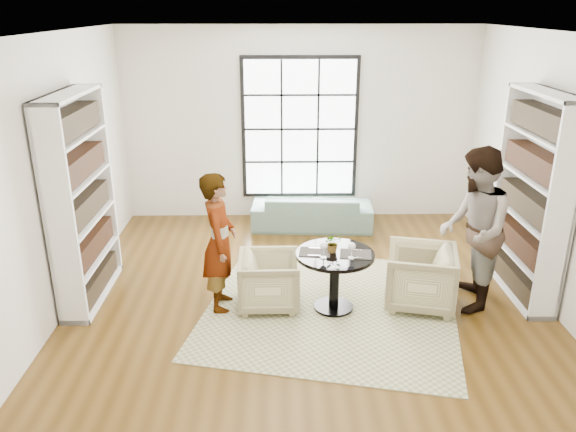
{
  "coord_description": "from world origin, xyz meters",
  "views": [
    {
      "loc": [
        -0.33,
        -5.71,
        3.26
      ],
      "look_at": [
        -0.23,
        0.4,
        0.96
      ],
      "focal_mm": 35.0,
      "sensor_mm": 36.0,
      "label": 1
    }
  ],
  "objects_px": {
    "armchair_right": "(420,277)",
    "person_left": "(219,242)",
    "pedestal_table": "(335,269)",
    "flower_centerpiece": "(333,243)",
    "armchair_left": "(269,281)",
    "wine_glass_right": "(352,247)",
    "sofa": "(312,211)",
    "person_right": "(474,230)",
    "wine_glass_left": "(324,246)"
  },
  "relations": [
    {
      "from": "armchair_right",
      "to": "person_left",
      "type": "bearing_deg",
      "value": -76.86
    },
    {
      "from": "pedestal_table",
      "to": "flower_centerpiece",
      "type": "distance_m",
      "value": 0.3
    },
    {
      "from": "armchair_left",
      "to": "wine_glass_right",
      "type": "xyz_separation_m",
      "value": [
        0.89,
        -0.23,
        0.52
      ]
    },
    {
      "from": "sofa",
      "to": "pedestal_table",
      "type": "bearing_deg",
      "value": 95.82
    },
    {
      "from": "person_right",
      "to": "armchair_right",
      "type": "bearing_deg",
      "value": -77.86
    },
    {
      "from": "pedestal_table",
      "to": "person_left",
      "type": "relative_size",
      "value": 0.55
    },
    {
      "from": "armchair_right",
      "to": "armchair_left",
      "type": "bearing_deg",
      "value": -76.92
    },
    {
      "from": "person_right",
      "to": "armchair_left",
      "type": "bearing_deg",
      "value": -78.05
    },
    {
      "from": "person_left",
      "to": "sofa",
      "type": "bearing_deg",
      "value": -25.94
    },
    {
      "from": "pedestal_table",
      "to": "wine_glass_left",
      "type": "xyz_separation_m",
      "value": [
        -0.14,
        -0.13,
        0.33
      ]
    },
    {
      "from": "person_right",
      "to": "flower_centerpiece",
      "type": "relative_size",
      "value": 8.72
    },
    {
      "from": "person_right",
      "to": "wine_glass_right",
      "type": "xyz_separation_m",
      "value": [
        -1.38,
        -0.22,
        -0.1
      ]
    },
    {
      "from": "armchair_left",
      "to": "person_left",
      "type": "distance_m",
      "value": 0.73
    },
    {
      "from": "person_left",
      "to": "flower_centerpiece",
      "type": "bearing_deg",
      "value": -92.68
    },
    {
      "from": "person_left",
      "to": "armchair_right",
      "type": "bearing_deg",
      "value": -90.52
    },
    {
      "from": "pedestal_table",
      "to": "armchair_left",
      "type": "relative_size",
      "value": 1.26
    },
    {
      "from": "person_left",
      "to": "person_right",
      "type": "xyz_separation_m",
      "value": [
        2.82,
        -0.01,
        0.13
      ]
    },
    {
      "from": "armchair_right",
      "to": "person_right",
      "type": "height_order",
      "value": "person_right"
    },
    {
      "from": "sofa",
      "to": "person_right",
      "type": "xyz_separation_m",
      "value": [
        1.64,
        -2.46,
        0.66
      ]
    },
    {
      "from": "armchair_right",
      "to": "wine_glass_left",
      "type": "bearing_deg",
      "value": -66.41
    },
    {
      "from": "sofa",
      "to": "armchair_right",
      "type": "bearing_deg",
      "value": 117.4
    },
    {
      "from": "pedestal_table",
      "to": "person_right",
      "type": "height_order",
      "value": "person_right"
    },
    {
      "from": "person_right",
      "to": "wine_glass_left",
      "type": "relative_size",
      "value": 9.84
    },
    {
      "from": "wine_glass_left",
      "to": "armchair_left",
      "type": "bearing_deg",
      "value": 160.35
    },
    {
      "from": "armchair_right",
      "to": "wine_glass_right",
      "type": "relative_size",
      "value": 4.15
    },
    {
      "from": "wine_glass_left",
      "to": "flower_centerpiece",
      "type": "distance_m",
      "value": 0.2
    },
    {
      "from": "wine_glass_left",
      "to": "flower_centerpiece",
      "type": "bearing_deg",
      "value": 54.49
    },
    {
      "from": "sofa",
      "to": "flower_centerpiece",
      "type": "distance_m",
      "value": 2.56
    },
    {
      "from": "armchair_left",
      "to": "armchair_right",
      "type": "height_order",
      "value": "armchair_right"
    },
    {
      "from": "person_right",
      "to": "wine_glass_right",
      "type": "relative_size",
      "value": 9.92
    },
    {
      "from": "wine_glass_right",
      "to": "armchair_right",
      "type": "bearing_deg",
      "value": 14.83
    },
    {
      "from": "sofa",
      "to": "wine_glass_right",
      "type": "xyz_separation_m",
      "value": [
        0.27,
        -2.67,
        0.56
      ]
    },
    {
      "from": "person_right",
      "to": "flower_centerpiece",
      "type": "height_order",
      "value": "person_right"
    },
    {
      "from": "wine_glass_left",
      "to": "flower_centerpiece",
      "type": "height_order",
      "value": "flower_centerpiece"
    },
    {
      "from": "pedestal_table",
      "to": "flower_centerpiece",
      "type": "bearing_deg",
      "value": 127.95
    },
    {
      "from": "wine_glass_left",
      "to": "flower_centerpiece",
      "type": "relative_size",
      "value": 0.89
    },
    {
      "from": "sofa",
      "to": "armchair_left",
      "type": "bearing_deg",
      "value": 79.11
    },
    {
      "from": "person_left",
      "to": "wine_glass_right",
      "type": "bearing_deg",
      "value": -99.24
    },
    {
      "from": "armchair_left",
      "to": "pedestal_table",
      "type": "bearing_deg",
      "value": -97.38
    },
    {
      "from": "armchair_right",
      "to": "person_left",
      "type": "height_order",
      "value": "person_left"
    },
    {
      "from": "wine_glass_right",
      "to": "flower_centerpiece",
      "type": "distance_m",
      "value": 0.26
    },
    {
      "from": "pedestal_table",
      "to": "person_left",
      "type": "bearing_deg",
      "value": 176.25
    },
    {
      "from": "armchair_left",
      "to": "person_right",
      "type": "xyz_separation_m",
      "value": [
        2.27,
        -0.01,
        0.62
      ]
    },
    {
      "from": "armchair_left",
      "to": "wine_glass_left",
      "type": "relative_size",
      "value": 3.66
    },
    {
      "from": "person_right",
      "to": "wine_glass_right",
      "type": "distance_m",
      "value": 1.4
    },
    {
      "from": "armchair_right",
      "to": "wine_glass_left",
      "type": "height_order",
      "value": "wine_glass_left"
    },
    {
      "from": "person_left",
      "to": "wine_glass_left",
      "type": "distance_m",
      "value": 1.16
    },
    {
      "from": "pedestal_table",
      "to": "armchair_right",
      "type": "distance_m",
      "value": 1.0
    },
    {
      "from": "armchair_left",
      "to": "flower_centerpiece",
      "type": "xyz_separation_m",
      "value": [
        0.71,
        -0.05,
        0.49
      ]
    },
    {
      "from": "wine_glass_left",
      "to": "wine_glass_right",
      "type": "distance_m",
      "value": 0.3
    }
  ]
}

